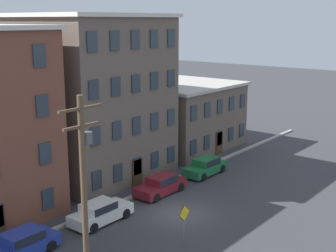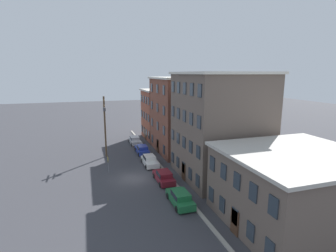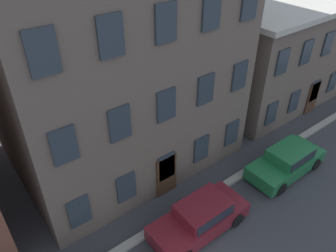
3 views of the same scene
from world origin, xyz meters
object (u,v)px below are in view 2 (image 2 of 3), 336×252
car_blue (142,149)px  caution_sign (108,161)px  car_silver (135,140)px  car_green (180,198)px  car_white (150,160)px  car_maroon (164,176)px  utility_pole (105,123)px

car_blue → caution_sign: caution_sign is taller
car_silver → car_green: same height
car_white → car_maroon: (6.49, 0.24, 0.00)m
caution_sign → car_silver: bearing=155.5°
car_blue → caution_sign: 9.38m
car_blue → car_white: size_ratio=1.00×
car_maroon → car_green: (5.97, -0.02, 0.00)m
car_white → utility_pole: utility_pole is taller
car_green → utility_pole: (-18.60, -5.98, 4.74)m
car_silver → car_white: bearing=-0.4°
car_silver → car_green: (24.84, 0.12, 0.00)m
caution_sign → car_white: bearing=100.3°
car_white → utility_pole: bearing=-136.8°
car_white → caution_sign: caution_sign is taller
car_silver → utility_pole: bearing=-43.2°
car_blue → caution_sign: bearing=-41.5°
car_silver → caution_sign: 14.84m
car_white → car_green: 12.46m
car_green → utility_pole: bearing=-162.2°
car_blue → car_maroon: same height
car_maroon → car_green: same height
car_blue → car_silver: bearing=-179.7°
car_blue → utility_pole: utility_pole is taller
car_blue → car_maroon: 12.38m
car_green → car_silver: bearing=-179.7°
car_blue → utility_pole: (-0.25, -5.90, 4.74)m
car_silver → car_white: (12.38, -0.09, 0.00)m
car_blue → car_green: (18.35, 0.08, 0.00)m
caution_sign → utility_pole: utility_pole is taller
car_white → car_green: (12.46, 0.22, 0.00)m
car_white → car_maroon: size_ratio=1.00×
utility_pole → caution_sign: bearing=-2.3°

